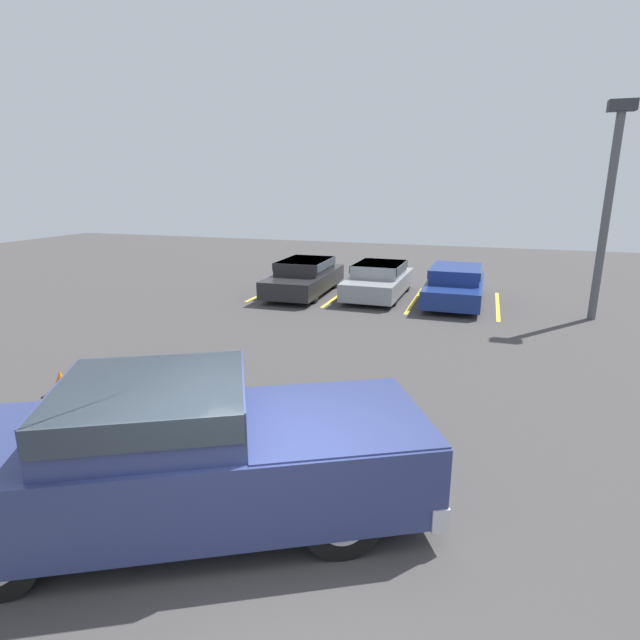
% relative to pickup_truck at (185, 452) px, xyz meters
% --- Properties ---
extents(ground_plane, '(60.00, 60.00, 0.00)m').
position_rel_pickup_truck_xyz_m(ground_plane, '(1.14, -0.36, -0.90)').
color(ground_plane, '#423F3F').
extents(stall_stripe_a, '(0.12, 4.28, 0.01)m').
position_rel_pickup_truck_xyz_m(stall_stripe_a, '(-4.59, 12.83, -0.90)').
color(stall_stripe_a, yellow).
rests_on(stall_stripe_a, ground_plane).
extents(stall_stripe_b, '(0.12, 4.28, 0.01)m').
position_rel_pickup_truck_xyz_m(stall_stripe_b, '(-1.83, 12.83, -0.90)').
color(stall_stripe_b, yellow).
rests_on(stall_stripe_b, ground_plane).
extents(stall_stripe_c, '(0.12, 4.28, 0.01)m').
position_rel_pickup_truck_xyz_m(stall_stripe_c, '(0.93, 12.83, -0.90)').
color(stall_stripe_c, yellow).
rests_on(stall_stripe_c, ground_plane).
extents(stall_stripe_d, '(0.12, 4.28, 0.01)m').
position_rel_pickup_truck_xyz_m(stall_stripe_d, '(3.68, 12.83, -0.90)').
color(stall_stripe_d, yellow).
rests_on(stall_stripe_d, ground_plane).
extents(pickup_truck, '(6.04, 4.52, 1.79)m').
position_rel_pickup_truck_xyz_m(pickup_truck, '(0.00, 0.00, 0.00)').
color(pickup_truck, navy).
rests_on(pickup_truck, ground_plane).
extents(parked_sedan_a, '(1.92, 4.67, 1.26)m').
position_rel_pickup_truck_xyz_m(parked_sedan_a, '(-3.12, 12.65, -0.23)').
color(parked_sedan_a, '#232326').
rests_on(parked_sedan_a, ground_plane).
extents(parked_sedan_b, '(1.88, 4.27, 1.21)m').
position_rel_pickup_truck_xyz_m(parked_sedan_b, '(-0.41, 13.04, -0.26)').
color(parked_sedan_b, gray).
rests_on(parked_sedan_b, ground_plane).
extents(parked_sedan_c, '(1.83, 4.54, 1.23)m').
position_rel_pickup_truck_xyz_m(parked_sedan_c, '(2.25, 12.92, -0.24)').
color(parked_sedan_c, navy).
rests_on(parked_sedan_c, ground_plane).
extents(light_post, '(0.70, 0.36, 6.14)m').
position_rel_pickup_truck_xyz_m(light_post, '(6.34, 11.91, 2.62)').
color(light_post, '#515156').
rests_on(light_post, ground_plane).
extents(traffic_cone, '(0.52, 0.52, 0.49)m').
position_rel_pickup_truck_xyz_m(traffic_cone, '(-4.37, 2.44, -0.67)').
color(traffic_cone, black).
rests_on(traffic_cone, ground_plane).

